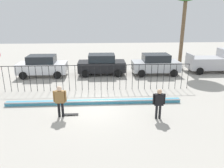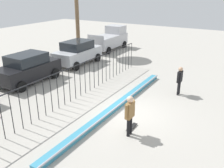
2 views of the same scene
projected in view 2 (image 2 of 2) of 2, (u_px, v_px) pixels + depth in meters
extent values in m
plane|color=#ADA89E|center=(129.00, 113.00, 12.43)|extent=(60.00, 60.00, 0.00)
cube|color=teal|center=(115.00, 107.00, 12.79)|extent=(11.00, 0.36, 0.22)
cylinder|color=#B2B2B7|center=(118.00, 106.00, 12.66)|extent=(11.00, 0.09, 0.09)
cylinder|color=black|center=(2.00, 118.00, 9.94)|extent=(0.04, 0.04, 1.92)
cylinder|color=black|center=(12.00, 114.00, 10.31)|extent=(0.04, 0.04, 1.92)
cylinder|color=black|center=(21.00, 109.00, 10.69)|extent=(0.04, 0.04, 1.92)
cylinder|color=black|center=(29.00, 105.00, 11.06)|extent=(0.04, 0.04, 1.92)
cylinder|color=black|center=(37.00, 101.00, 11.44)|extent=(0.04, 0.04, 1.92)
cylinder|color=black|center=(44.00, 98.00, 11.81)|extent=(0.04, 0.04, 1.92)
cylinder|color=black|center=(51.00, 94.00, 12.19)|extent=(0.04, 0.04, 1.92)
cylinder|color=black|center=(58.00, 91.00, 12.56)|extent=(0.04, 0.04, 1.92)
cylinder|color=black|center=(64.00, 88.00, 12.94)|extent=(0.04, 0.04, 1.92)
cylinder|color=black|center=(69.00, 85.00, 13.31)|extent=(0.04, 0.04, 1.92)
cylinder|color=black|center=(75.00, 83.00, 13.69)|extent=(0.04, 0.04, 1.92)
cylinder|color=black|center=(80.00, 80.00, 14.06)|extent=(0.04, 0.04, 1.92)
cylinder|color=black|center=(85.00, 78.00, 14.44)|extent=(0.04, 0.04, 1.92)
cylinder|color=black|center=(90.00, 76.00, 14.81)|extent=(0.04, 0.04, 1.92)
cylinder|color=black|center=(94.00, 73.00, 15.19)|extent=(0.04, 0.04, 1.92)
cylinder|color=black|center=(98.00, 71.00, 15.56)|extent=(0.04, 0.04, 1.92)
cylinder|color=black|center=(102.00, 69.00, 15.94)|extent=(0.04, 0.04, 1.92)
cylinder|color=black|center=(106.00, 68.00, 16.31)|extent=(0.04, 0.04, 1.92)
cylinder|color=black|center=(110.00, 66.00, 16.69)|extent=(0.04, 0.04, 1.92)
cylinder|color=black|center=(113.00, 64.00, 17.06)|extent=(0.04, 0.04, 1.92)
cylinder|color=black|center=(117.00, 62.00, 17.44)|extent=(0.04, 0.04, 1.92)
cylinder|color=black|center=(120.00, 61.00, 17.81)|extent=(0.04, 0.04, 1.92)
cylinder|color=black|center=(123.00, 59.00, 18.19)|extent=(0.04, 0.04, 1.92)
cylinder|color=black|center=(126.00, 58.00, 18.56)|extent=(0.04, 0.04, 1.92)
cylinder|color=black|center=(129.00, 57.00, 18.94)|extent=(0.04, 0.04, 1.92)
cylinder|color=black|center=(131.00, 55.00, 19.31)|extent=(0.04, 0.04, 1.92)
cube|color=black|center=(74.00, 66.00, 13.35)|extent=(14.00, 0.04, 0.04)
cylinder|color=black|center=(128.00, 127.00, 10.34)|extent=(0.14, 0.14, 0.83)
cylinder|color=black|center=(130.00, 125.00, 10.50)|extent=(0.14, 0.14, 0.83)
cube|color=olive|center=(130.00, 110.00, 10.14)|extent=(0.51, 0.22, 0.69)
sphere|color=beige|center=(130.00, 99.00, 9.97)|extent=(0.27, 0.27, 0.27)
cylinder|color=olive|center=(126.00, 112.00, 9.88)|extent=(0.11, 0.11, 0.62)
cylinder|color=olive|center=(133.00, 106.00, 10.38)|extent=(0.11, 0.11, 0.62)
cube|color=black|center=(132.00, 127.00, 11.03)|extent=(0.80, 0.20, 0.02)
cylinder|color=silver|center=(133.00, 125.00, 11.30)|extent=(0.05, 0.03, 0.05)
cylinder|color=silver|center=(136.00, 126.00, 11.23)|extent=(0.05, 0.03, 0.05)
cylinder|color=silver|center=(127.00, 130.00, 10.87)|extent=(0.05, 0.03, 0.05)
cylinder|color=silver|center=(130.00, 131.00, 10.79)|extent=(0.05, 0.03, 0.05)
cylinder|color=black|center=(178.00, 89.00, 14.36)|extent=(0.13, 0.13, 0.78)
cylinder|color=black|center=(179.00, 88.00, 14.51)|extent=(0.13, 0.13, 0.78)
cube|color=black|center=(180.00, 77.00, 14.18)|extent=(0.48, 0.20, 0.65)
sphere|color=tan|center=(181.00, 69.00, 14.02)|extent=(0.26, 0.26, 0.26)
cylinder|color=black|center=(178.00, 78.00, 13.93)|extent=(0.10, 0.10, 0.58)
cylinder|color=black|center=(181.00, 75.00, 14.40)|extent=(0.10, 0.10, 0.58)
cube|color=black|center=(28.00, 71.00, 16.27)|extent=(4.30, 1.90, 0.90)
cube|color=#1E2328|center=(27.00, 59.00, 15.99)|extent=(2.37, 1.71, 0.66)
cylinder|color=black|center=(36.00, 69.00, 18.06)|extent=(0.68, 0.22, 0.68)
cylinder|color=black|center=(55.00, 73.00, 17.16)|extent=(0.68, 0.22, 0.68)
cylinder|color=black|center=(1.00, 81.00, 15.71)|extent=(0.68, 0.22, 0.68)
cylinder|color=black|center=(21.00, 87.00, 14.81)|extent=(0.68, 0.22, 0.68)
cube|color=#B7BABF|center=(78.00, 55.00, 20.19)|extent=(4.30, 1.90, 0.90)
cube|color=#1E2328|center=(77.00, 45.00, 19.91)|extent=(2.37, 1.71, 0.66)
cylinder|color=black|center=(80.00, 55.00, 21.98)|extent=(0.68, 0.22, 0.68)
cylinder|color=black|center=(98.00, 57.00, 21.08)|extent=(0.68, 0.22, 0.68)
cylinder|color=black|center=(57.00, 63.00, 19.63)|extent=(0.68, 0.22, 0.68)
cylinder|color=black|center=(76.00, 66.00, 18.73)|extent=(0.68, 0.22, 0.68)
cube|color=#B7B7BC|center=(109.00, 41.00, 24.98)|extent=(4.70, 1.90, 1.10)
cube|color=#B7B7BC|center=(116.00, 29.00, 25.80)|extent=(1.50, 1.75, 0.80)
cube|color=#B7B7BC|center=(96.00, 37.00, 22.88)|extent=(0.12, 1.75, 0.36)
cylinder|color=black|center=(109.00, 42.00, 26.91)|extent=(0.68, 0.22, 0.68)
cylinder|color=black|center=(124.00, 44.00, 26.01)|extent=(0.68, 0.22, 0.68)
cylinder|color=black|center=(92.00, 48.00, 24.34)|extent=(0.68, 0.22, 0.68)
cylinder|color=black|center=(108.00, 50.00, 23.44)|extent=(0.68, 0.22, 0.68)
cylinder|color=brown|center=(77.00, 18.00, 22.94)|extent=(0.36, 0.36, 6.55)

